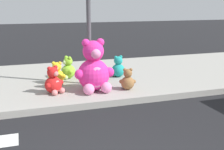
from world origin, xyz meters
TOP-DOWN VIEW (x-y plane):
  - sidewalk at (0.00, 5.20)m, footprint 28.00×4.40m
  - sign_pole at (1.00, 4.40)m, footprint 0.56×0.11m
  - plush_pink_large at (0.96, 3.81)m, footprint 0.95×0.83m
  - plush_brown at (1.75, 3.66)m, footprint 0.39×0.37m
  - plush_yellow at (0.21, 4.67)m, footprint 0.43×0.41m
  - plush_lime at (0.56, 5.15)m, footprint 0.44×0.45m
  - plush_lavender at (1.37, 5.28)m, footprint 0.46×0.48m
  - plush_teal at (1.93, 4.90)m, footprint 0.45×0.43m
  - plush_red at (0.03, 3.89)m, footprint 0.45×0.46m

SIDE VIEW (x-z plane):
  - sidewalk at x=0.00m, z-range 0.00..0.15m
  - plush_brown at x=1.75m, z-range 0.10..0.62m
  - plush_yellow at x=0.21m, z-range 0.09..0.67m
  - plush_teal at x=1.93m, z-range 0.09..0.69m
  - plush_lime at x=0.56m, z-range 0.09..0.71m
  - plush_red at x=0.03m, z-range 0.09..0.73m
  - plush_lavender at x=1.37m, z-range 0.09..0.73m
  - plush_pink_large at x=0.96m, z-range 0.03..1.26m
  - sign_pole at x=1.00m, z-range 0.25..3.45m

